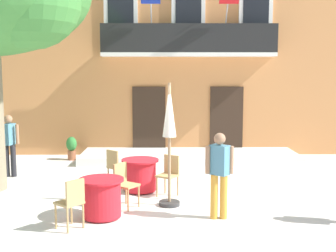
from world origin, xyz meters
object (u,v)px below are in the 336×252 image
(cafe_chair_near_tree_0, at_px, (124,182))
(cafe_chair_near_tree_1, at_px, (72,200))
(cafe_chair_middle_0, at_px, (116,165))
(pedestrian_by_tree, at_px, (219,171))
(cafe_table_near_tree, at_px, (102,198))
(cafe_chair_middle_1, at_px, (169,172))
(pedestrian_mid_plaza, at_px, (9,142))
(ground_planter_left, at_px, (72,147))
(cafe_table_middle, at_px, (140,175))
(cafe_umbrella, at_px, (169,126))

(cafe_chair_near_tree_0, height_order, cafe_chair_near_tree_1, same)
(cafe_chair_middle_0, relative_size, pedestrian_by_tree, 0.55)
(cafe_chair_near_tree_1, height_order, pedestrian_by_tree, pedestrian_by_tree)
(cafe_chair_near_tree_0, bearing_deg, pedestrian_by_tree, -21.07)
(cafe_table_near_tree, distance_m, pedestrian_by_tree, 2.29)
(cafe_chair_middle_1, height_order, pedestrian_mid_plaza, pedestrian_mid_plaza)
(ground_planter_left, xyz_separation_m, pedestrian_by_tree, (3.99, -5.61, 0.51))
(cafe_table_near_tree, xyz_separation_m, pedestrian_mid_plaza, (-2.92, 3.33, 0.54))
(pedestrian_by_tree, bearing_deg, pedestrian_mid_plaza, 146.66)
(cafe_chair_near_tree_1, relative_size, cafe_table_middle, 1.05)
(cafe_chair_near_tree_1, relative_size, cafe_chair_middle_1, 1.00)
(cafe_chair_near_tree_0, xyz_separation_m, pedestrian_mid_plaza, (-3.29, 2.67, 0.40))
(cafe_umbrella, bearing_deg, cafe_chair_middle_0, 130.37)
(cafe_table_middle, bearing_deg, cafe_chair_near_tree_0, -102.50)
(cafe_chair_near_tree_0, bearing_deg, cafe_table_middle, 77.50)
(cafe_umbrella, height_order, pedestrian_by_tree, cafe_umbrella)
(cafe_table_near_tree, xyz_separation_m, cafe_umbrella, (1.30, 0.77, 1.27))
(cafe_chair_middle_1, bearing_deg, cafe_umbrella, -90.29)
(cafe_chair_near_tree_0, xyz_separation_m, cafe_table_middle, (0.26, 1.19, -0.14))
(cafe_table_near_tree, height_order, cafe_chair_near_tree_1, cafe_chair_near_tree_1)
(cafe_chair_near_tree_1, bearing_deg, cafe_chair_middle_1, 50.75)
(pedestrian_mid_plaza, bearing_deg, pedestrian_by_tree, -33.34)
(cafe_chair_near_tree_0, bearing_deg, cafe_chair_near_tree_1, -121.99)
(cafe_table_near_tree, xyz_separation_m, cafe_chair_near_tree_1, (-0.43, -0.62, 0.14))
(cafe_chair_middle_0, relative_size, pedestrian_mid_plaza, 0.55)
(cafe_table_middle, relative_size, cafe_chair_middle_1, 0.95)
(cafe_chair_middle_0, xyz_separation_m, ground_planter_left, (-1.77, 3.28, -0.12))
(cafe_table_near_tree, distance_m, cafe_chair_near_tree_1, 0.77)
(cafe_chair_near_tree_0, xyz_separation_m, cafe_umbrella, (0.93, 0.11, 1.14))
(cafe_table_near_tree, distance_m, cafe_chair_near_tree_0, 0.77)
(cafe_umbrella, height_order, pedestrian_mid_plaza, cafe_umbrella)
(cafe_chair_near_tree_1, bearing_deg, pedestrian_mid_plaza, 122.24)
(cafe_chair_near_tree_1, height_order, cafe_chair_middle_1, same)
(cafe_table_near_tree, bearing_deg, ground_planter_left, 107.58)
(cafe_table_middle, distance_m, pedestrian_mid_plaza, 3.88)
(cafe_chair_middle_1, bearing_deg, cafe_chair_near_tree_1, -129.25)
(cafe_table_middle, xyz_separation_m, cafe_chair_middle_1, (0.67, -0.34, 0.14))
(cafe_table_near_tree, height_order, cafe_chair_near_tree_0, cafe_chair_near_tree_0)
(cafe_table_middle, bearing_deg, pedestrian_mid_plaza, 157.32)
(pedestrian_by_tree, bearing_deg, cafe_table_middle, 130.01)
(cafe_chair_middle_0, height_order, ground_planter_left, cafe_chair_middle_0)
(cafe_table_near_tree, relative_size, cafe_table_middle, 1.00)
(cafe_chair_middle_1, height_order, cafe_umbrella, cafe_umbrella)
(cafe_table_near_tree, bearing_deg, cafe_chair_middle_0, 89.63)
(cafe_chair_near_tree_0, distance_m, ground_planter_left, 5.34)
(pedestrian_mid_plaza, bearing_deg, cafe_umbrella, -31.25)
(cafe_table_middle, height_order, pedestrian_mid_plaza, pedestrian_mid_plaza)
(cafe_chair_near_tree_1, xyz_separation_m, cafe_chair_middle_0, (0.44, 2.90, 0.00))
(cafe_chair_near_tree_1, bearing_deg, pedestrian_by_tree, 11.93)
(cafe_chair_near_tree_1, distance_m, cafe_umbrella, 2.49)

